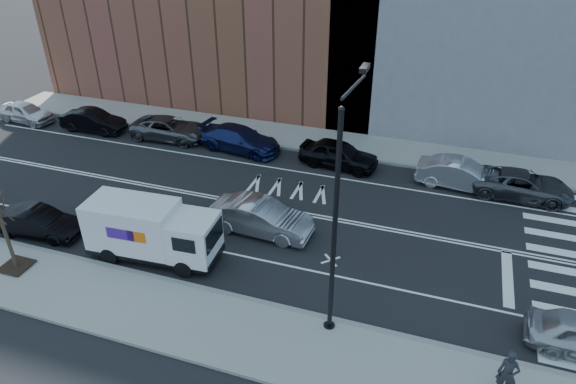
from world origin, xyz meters
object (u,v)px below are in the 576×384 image
Objects in this scene: far_parked_a at (26,112)px; driving_sedan at (261,217)px; fedex_van at (152,231)px; far_parked_b at (93,121)px; pedestrian at (508,374)px.

driving_sedan reaches higher than far_parked_a.
fedex_van is 20.37m from far_parked_a.
far_parked_b is 0.89× the size of driving_sedan.
fedex_van is 5.19m from driving_sedan.
fedex_van reaches higher than far_parked_a.
far_parked_a is 0.84× the size of driving_sedan.
fedex_van is 1.35× the size of far_parked_b.
far_parked_b is (5.65, 0.17, 0.02)m from far_parked_a.
pedestrian is at bearing -108.09° from far_parked_a.
fedex_van is at bearing 134.22° from driving_sedan.
far_parked_a is 34.93m from pedestrian.
driving_sedan reaches higher than far_parked_b.
fedex_van is 1.43× the size of far_parked_a.
far_parked_b reaches higher than far_parked_a.
far_parked_b is at bearing -83.07° from far_parked_a.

